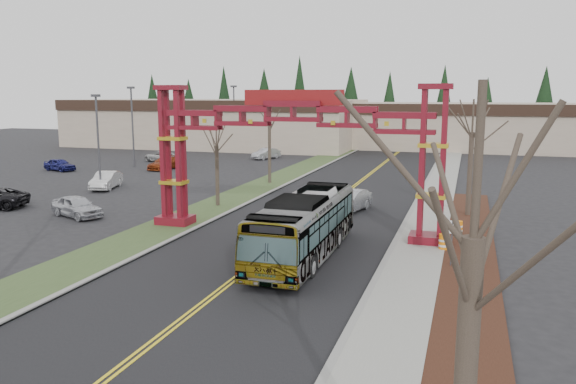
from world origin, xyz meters
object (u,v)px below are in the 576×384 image
at_px(retail_building_west, 218,122).
at_px(barrel_south, 443,243).
at_px(silver_sedan, 349,201).
at_px(bare_tree_median_far, 269,121).
at_px(street_sign, 452,234).
at_px(bare_tree_right_far, 472,133).
at_px(parked_car_far_b, 161,156).
at_px(parked_car_near_a, 77,206).
at_px(light_pole_near, 98,136).
at_px(parked_car_mid_b, 60,165).
at_px(light_pole_mid, 132,121).
at_px(light_pole_far, 234,114).
at_px(barrel_north, 458,228).
at_px(parked_car_far_a, 266,154).
at_px(parked_car_near_b, 106,180).
at_px(bare_tree_median_mid, 217,146).
at_px(transit_bus, 304,226).
at_px(gateway_arch, 293,135).
at_px(barrel_mid, 446,232).
at_px(bare_tree_right_near, 474,241).
at_px(retail_building_east, 471,126).
at_px(parked_car_mid_a, 165,163).

relative_size(retail_building_west, barrel_south, 48.38).
xyz_separation_m(silver_sedan, bare_tree_median_far, (-9.84, 10.62, 5.09)).
bearing_deg(street_sign, bare_tree_right_far, 86.81).
bearing_deg(parked_car_far_b, bare_tree_right_far, 81.80).
relative_size(parked_car_near_a, light_pole_near, 0.53).
relative_size(retail_building_west, parked_car_mid_b, 11.43).
bearing_deg(light_pole_mid, parked_car_far_b, 85.15).
height_order(bare_tree_right_far, light_pole_near, light_pole_near).
xyz_separation_m(light_pole_near, light_pole_far, (-2.24, 34.54, 0.73)).
xyz_separation_m(retail_building_west, barrel_north, (39.51, -51.24, -3.32)).
distance_m(parked_car_far_a, street_sign, 48.04).
xyz_separation_m(silver_sedan, parked_car_near_b, (-22.70, 3.19, -0.03)).
xyz_separation_m(bare_tree_median_mid, barrel_south, (16.82, -7.59, -4.06)).
height_order(silver_sedan, street_sign, street_sign).
bearing_deg(parked_car_far_a, transit_bus, -44.93).
xyz_separation_m(transit_bus, barrel_south, (6.81, 3.35, -1.17)).
bearing_deg(retail_building_west, parked_car_near_a, -75.05).
bearing_deg(silver_sedan, gateway_arch, -91.52).
height_order(parked_car_far_b, barrel_mid, parked_car_far_b).
xyz_separation_m(gateway_arch, bare_tree_median_far, (-8.00, 18.05, -0.09)).
relative_size(retail_building_west, bare_tree_right_near, 5.40).
xyz_separation_m(parked_car_near_b, bare_tree_right_far, (30.86, -2.12, 5.00)).
height_order(retail_building_east, light_pole_mid, light_pole_mid).
bearing_deg(gateway_arch, retail_building_east, 80.83).
xyz_separation_m(retail_building_east, transit_bus, (-7.99, -66.44, -1.87)).
bearing_deg(transit_bus, barrel_north, 43.67).
xyz_separation_m(parked_car_far_b, light_pole_far, (4.08, 13.76, 4.88)).
bearing_deg(gateway_arch, barrel_south, -7.33).
height_order(parked_car_near_a, barrel_mid, parked_car_near_a).
xyz_separation_m(gateway_arch, parked_car_mid_b, (-33.15, 19.32, -5.30)).
relative_size(parked_car_far_b, barrel_mid, 5.33).
bearing_deg(light_pole_mid, parked_car_far_a, 46.01).
distance_m(street_sign, barrel_mid, 5.56).
height_order(retail_building_west, barrel_mid, retail_building_west).
height_order(bare_tree_median_mid, barrel_south, bare_tree_median_mid).
distance_m(retail_building_west, street_sign, 70.09).
height_order(parked_car_mid_a, bare_tree_median_mid, bare_tree_median_mid).
bearing_deg(parked_car_far_a, bare_tree_right_far, -26.07).
bearing_deg(street_sign, light_pole_far, 123.77).
xyz_separation_m(retail_building_west, bare_tree_median_far, (22.00, -35.91, 2.13)).
xyz_separation_m(bare_tree_right_far, light_pole_far, (-32.73, 35.35, -0.20)).
distance_m(retail_building_east, silver_sedan, 55.20).
relative_size(retail_building_east, light_pole_near, 4.55).
relative_size(parked_car_mid_b, barrel_mid, 4.35).
bearing_deg(bare_tree_right_near, bare_tree_median_far, 113.65).
xyz_separation_m(retail_building_east, barrel_south, (-1.18, -63.09, -3.04)).
xyz_separation_m(parked_car_mid_a, parked_car_mid_b, (-10.41, -4.71, -0.01)).
bearing_deg(barrel_mid, retail_building_west, 126.44).
relative_size(parked_car_near_a, light_pole_far, 0.46).
bearing_deg(silver_sedan, parked_car_mid_a, 158.34).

